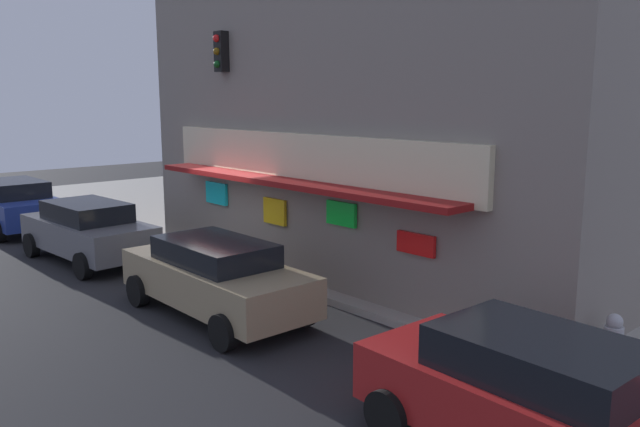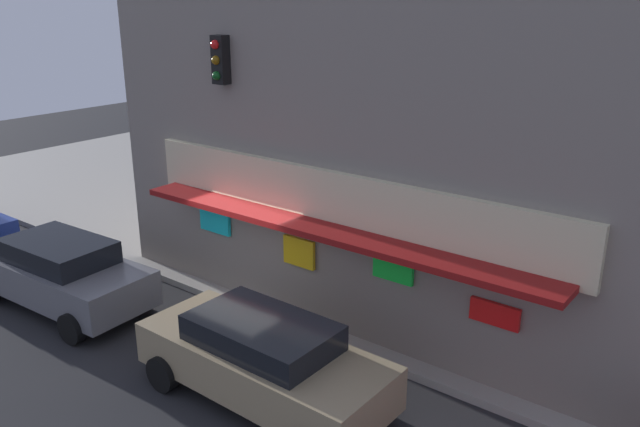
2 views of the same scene
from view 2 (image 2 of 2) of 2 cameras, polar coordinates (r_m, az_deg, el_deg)
The scene contains 9 objects.
ground_plane at distance 13.91m, azimuth -6.21°, elevation -9.04°, with size 52.77×52.77×0.00m, color #232326.
sidewalk at distance 17.48m, azimuth 5.18°, elevation -2.74°, with size 35.18×10.03×0.15m, color #A39E93.
corner_building at distance 15.18m, azimuth 11.09°, elevation 8.17°, with size 12.40×9.22×7.23m.
traffic_light at distance 13.54m, azimuth -7.96°, elevation 7.36°, with size 0.32×0.58×5.78m.
trash_can at distance 16.27m, azimuth -6.86°, elevation -2.47°, with size 0.47×0.47×0.91m, color #2D2D2D.
pedestrian at distance 16.60m, azimuth -11.08°, elevation -0.34°, with size 0.40×0.61×1.76m.
potted_plant_by_doorway at distance 15.01m, azimuth -1.51°, elevation -3.58°, with size 0.73×0.73×1.04m.
parked_car_grey at distance 14.98m, azimuth -21.95°, elevation -4.86°, with size 4.40×2.17×1.55m.
parked_car_tan at distance 10.89m, azimuth -5.07°, elevation -12.70°, with size 4.48×1.98×1.50m.
Camera 2 is at (8.65, -8.77, 6.47)m, focal length 36.09 mm.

